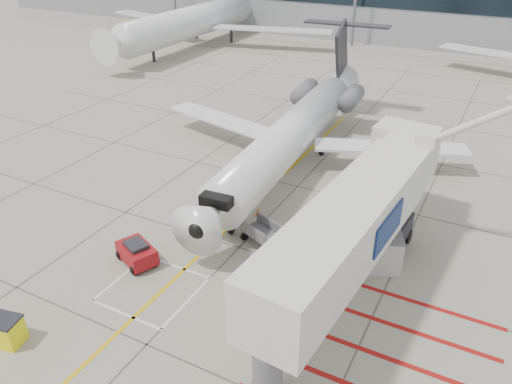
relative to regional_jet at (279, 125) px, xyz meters
The scene contains 9 objects.
ground_plane 12.96m from the regional_jet, 82.82° to the right, with size 260.00×260.00×0.00m, color gray.
regional_jet is the anchor object (origin of this frame).
jet_bridge 12.96m from the regional_jet, 51.85° to the right, with size 8.97×18.93×7.57m, color silver, non-canonical shape.
pushback_tug 12.58m from the regional_jet, 101.87° to the right, with size 2.21×1.38×1.29m, color maroon, non-canonical shape.
spill_bin 19.52m from the regional_jet, 101.55° to the right, with size 1.49×0.99×1.29m, color yellow, non-canonical shape.
baggage_cart 8.36m from the regional_jet, 71.64° to the right, with size 2.15×1.36×1.36m, color #57575B, non-canonical shape.
ground_power_unit 11.20m from the regional_jet, 37.31° to the right, with size 2.48×1.45×1.96m, color #B8B5AF, non-canonical shape.
cone_nose 9.82m from the regional_jet, 87.08° to the right, with size 0.37×0.37×0.52m, color #EF520C.
cone_side 6.12m from the regional_jet, 79.07° to the right, with size 0.38×0.38×0.53m, color orange.
Camera 1 is at (11.24, -15.44, 15.88)m, focal length 35.00 mm.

